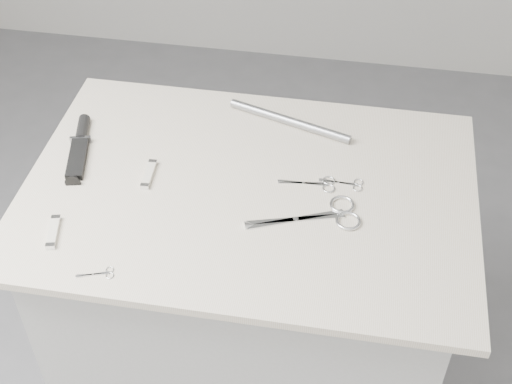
% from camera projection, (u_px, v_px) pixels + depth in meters
% --- Properties ---
extents(plinth, '(0.90, 0.60, 0.90)m').
position_uv_depth(plinth, '(250.00, 317.00, 1.90)').
color(plinth, '#B3B3B0').
rests_on(plinth, ground).
extents(display_board, '(1.00, 0.70, 0.02)m').
position_uv_depth(display_board, '(249.00, 191.00, 1.58)').
color(display_board, beige).
rests_on(display_board, plinth).
extents(large_shears, '(0.24, 0.14, 0.01)m').
position_uv_depth(large_shears, '(328.00, 215.00, 1.51)').
color(large_shears, silver).
rests_on(large_shears, display_board).
extents(embroidery_scissors_a, '(0.13, 0.06, 0.00)m').
position_uv_depth(embroidery_scissors_a, '(318.00, 184.00, 1.58)').
color(embroidery_scissors_a, silver).
rests_on(embroidery_scissors_a, display_board).
extents(embroidery_scissors_b, '(0.10, 0.04, 0.00)m').
position_uv_depth(embroidery_scissors_b, '(349.00, 184.00, 1.59)').
color(embroidery_scissors_b, silver).
rests_on(embroidery_scissors_b, display_board).
extents(tiny_scissors, '(0.07, 0.04, 0.00)m').
position_uv_depth(tiny_scissors, '(101.00, 274.00, 1.40)').
color(tiny_scissors, silver).
rests_on(tiny_scissors, display_board).
extents(sheathed_knife, '(0.08, 0.22, 0.03)m').
position_uv_depth(sheathed_knife, '(80.00, 145.00, 1.67)').
color(sheathed_knife, black).
rests_on(sheathed_knife, display_board).
extents(pocket_knife_a, '(0.04, 0.09, 0.01)m').
position_uv_depth(pocket_knife_a, '(53.00, 232.00, 1.47)').
color(pocket_knife_a, beige).
rests_on(pocket_knife_a, display_board).
extents(pocket_knife_b, '(0.02, 0.09, 0.01)m').
position_uv_depth(pocket_knife_b, '(149.00, 174.00, 1.60)').
color(pocket_knife_b, beige).
rests_on(pocket_knife_b, display_board).
extents(metal_rail, '(0.31, 0.12, 0.02)m').
position_uv_depth(metal_rail, '(289.00, 121.00, 1.74)').
color(metal_rail, gray).
rests_on(metal_rail, display_board).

